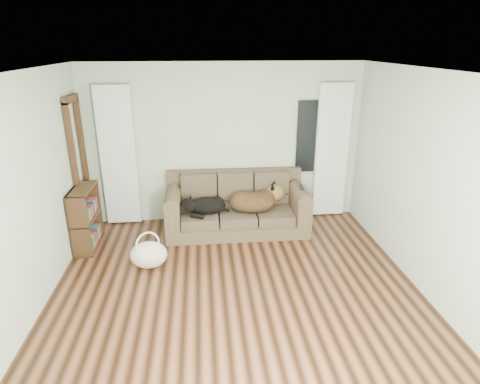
{
  "coord_description": "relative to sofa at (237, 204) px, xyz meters",
  "views": [
    {
      "loc": [
        -0.37,
        -3.92,
        2.87
      ],
      "look_at": [
        0.17,
        1.6,
        0.79
      ],
      "focal_mm": 30.0,
      "sensor_mm": 36.0,
      "label": 1
    }
  ],
  "objects": [
    {
      "name": "window_pane",
      "position": [
        1.29,
        0.5,
        0.95
      ],
      "size": [
        0.5,
        0.03,
        1.2
      ],
      "primitive_type": "cube",
      "color": "black",
      "rests_on": "wall_back"
    },
    {
      "name": "ceiling",
      "position": [
        -0.16,
        -1.97,
        2.15
      ],
      "size": [
        5.0,
        5.0,
        0.0
      ],
      "primitive_type": "plane",
      "color": "white",
      "rests_on": "ground"
    },
    {
      "name": "tv_remote",
      "position": [
        1.01,
        -0.11,
        0.28
      ],
      "size": [
        0.06,
        0.17,
        0.02
      ],
      "primitive_type": "cube",
      "rotation": [
        0.0,
        0.0,
        -0.1
      ],
      "color": "black",
      "rests_on": "sofa"
    },
    {
      "name": "wall_right",
      "position": [
        2.09,
        -1.97,
        0.85
      ],
      "size": [
        0.04,
        5.0,
        2.6
      ],
      "primitive_type": "cube",
      "color": "#B4C2B0",
      "rests_on": "ground"
    },
    {
      "name": "dog_black_lab",
      "position": [
        -0.51,
        -0.07,
        0.03
      ],
      "size": [
        0.59,
        0.42,
        0.25
      ],
      "primitive_type": "ellipsoid",
      "rotation": [
        0.0,
        0.0,
        -0.02
      ],
      "color": "black",
      "rests_on": "sofa"
    },
    {
      "name": "wall_back",
      "position": [
        -0.16,
        0.53,
        0.85
      ],
      "size": [
        4.5,
        0.04,
        2.6
      ],
      "primitive_type": "cube",
      "color": "#B4C2B0",
      "rests_on": "ground"
    },
    {
      "name": "wall_left",
      "position": [
        -2.41,
        -1.97,
        0.85
      ],
      "size": [
        0.04,
        5.0,
        2.6
      ],
      "primitive_type": "cube",
      "color": "#B4C2B0",
      "rests_on": "ground"
    },
    {
      "name": "floor",
      "position": [
        -0.16,
        -1.97,
        -0.45
      ],
      "size": [
        5.0,
        5.0,
        0.0
      ],
      "primitive_type": "plane",
      "color": "black",
      "rests_on": "ground"
    },
    {
      "name": "bookshelf",
      "position": [
        -2.25,
        -0.35,
        0.05
      ],
      "size": [
        0.31,
        0.75,
        0.92
      ],
      "primitive_type": "cube",
      "rotation": [
        0.0,
        0.0,
        0.04
      ],
      "color": "black",
      "rests_on": "floor"
    },
    {
      "name": "door_casing",
      "position": [
        -2.36,
        0.07,
        0.6
      ],
      "size": [
        0.07,
        0.6,
        2.1
      ],
      "primitive_type": "cube",
      "color": "black",
      "rests_on": "ground"
    },
    {
      "name": "curtain_left",
      "position": [
        -1.86,
        0.45,
        0.7
      ],
      "size": [
        0.55,
        0.08,
        2.25
      ],
      "primitive_type": "cube",
      "color": "white",
      "rests_on": "ground"
    },
    {
      "name": "curtain_right",
      "position": [
        1.64,
        0.45,
        0.7
      ],
      "size": [
        0.55,
        0.08,
        2.25
      ],
      "primitive_type": "cube",
      "color": "white",
      "rests_on": "ground"
    },
    {
      "name": "dog_shepherd",
      "position": [
        0.29,
        -0.03,
        0.04
      ],
      "size": [
        0.78,
        0.56,
        0.34
      ],
      "primitive_type": "ellipsoid",
      "rotation": [
        0.0,
        0.0,
        3.12
      ],
      "color": "black",
      "rests_on": "sofa"
    },
    {
      "name": "sofa",
      "position": [
        0.0,
        0.0,
        0.0
      ],
      "size": [
        2.23,
        0.96,
        0.91
      ],
      "primitive_type": "cube",
      "color": "#392D21",
      "rests_on": "floor"
    },
    {
      "name": "tote_bag",
      "position": [
        -1.29,
        -1.04,
        -0.29
      ],
      "size": [
        0.57,
        0.48,
        0.36
      ],
      "primitive_type": "ellipsoid",
      "rotation": [
        0.0,
        0.0,
        0.2
      ],
      "color": "silver",
      "rests_on": "floor"
    }
  ]
}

